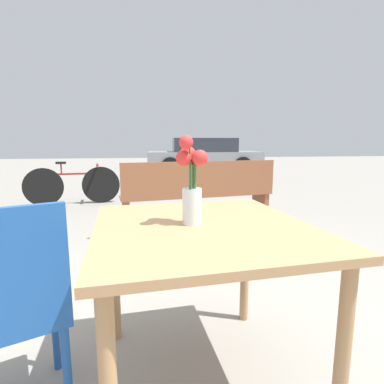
# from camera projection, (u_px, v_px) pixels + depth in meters

# --- Properties ---
(ground_plane) EXTENTS (40.00, 40.00, 0.00)m
(ground_plane) POSITION_uv_depth(u_px,v_px,m) (201.00, 380.00, 1.35)
(ground_plane) COLOR gray
(table_front) EXTENTS (0.94, 0.99, 0.73)m
(table_front) POSITION_uv_depth(u_px,v_px,m) (202.00, 247.00, 1.25)
(table_front) COLOR tan
(table_front) RESTS_ON ground_plane
(flower_vase) EXTENTS (0.13, 0.13, 0.36)m
(flower_vase) POSITION_uv_depth(u_px,v_px,m) (192.00, 182.00, 1.21)
(flower_vase) COLOR silver
(flower_vase) RESTS_ON table_front
(cafe_chair) EXTENTS (0.52, 0.52, 0.87)m
(cafe_chair) POSITION_uv_depth(u_px,v_px,m) (6.00, 306.00, 1.05)
(cafe_chair) COLOR #1E519E
(cafe_chair) RESTS_ON ground_plane
(bench_near) EXTENTS (1.86, 0.62, 0.85)m
(bench_near) POSITION_uv_depth(u_px,v_px,m) (200.00, 193.00, 3.53)
(bench_near) COLOR brown
(bench_near) RESTS_ON ground_plane
(bicycle) EXTENTS (1.56, 0.44, 0.74)m
(bicycle) POSITION_uv_depth(u_px,v_px,m) (73.00, 185.00, 5.15)
(bicycle) COLOR black
(bicycle) RESTS_ON ground_plane
(parked_car) EXTENTS (3.91, 1.89, 1.21)m
(parked_car) POSITION_uv_depth(u_px,v_px,m) (204.00, 156.00, 10.43)
(parked_car) COLOR gray
(parked_car) RESTS_ON ground_plane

